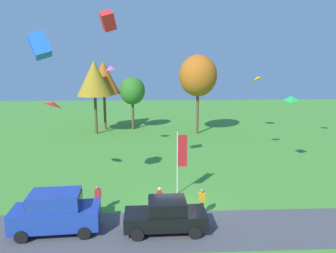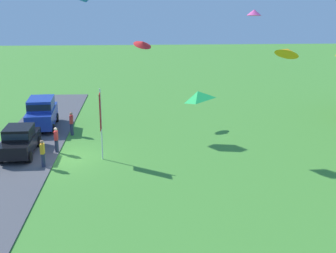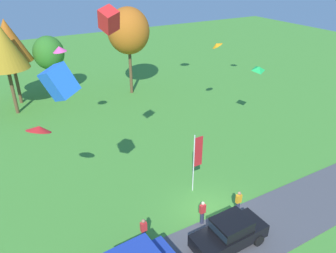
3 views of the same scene
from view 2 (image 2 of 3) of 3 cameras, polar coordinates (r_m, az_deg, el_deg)
The scene contains 12 objects.
ground_plane at distance 30.00m, azimuth -12.61°, elevation -3.78°, with size 120.00×120.00×0.00m, color #478E33.
pavement_strip at distance 30.55m, azimuth -17.50°, elevation -3.73°, with size 36.00×4.40×0.06m, color #4C4C51.
car_suv_mid_row at distance 36.30m, azimuth -15.16°, elevation 1.74°, with size 4.73×2.32×2.28m.
car_sedan_far_end at distance 30.89m, azimuth -17.63°, elevation -1.54°, with size 4.44×2.02×1.84m.
person_watching_sky at distance 28.45m, azimuth -15.03°, elevation -3.21°, with size 0.36×0.24×1.71m.
person_beside_suv at distance 34.22m, azimuth -11.68°, elevation 0.37°, with size 0.36×0.24×1.71m.
person_on_lawn at distance 30.74m, azimuth -13.46°, elevation -1.61°, with size 0.36×0.24×1.71m.
flag_banner at distance 28.30m, azimuth -8.22°, elevation 1.25°, with size 0.71×0.08×4.47m.
kite_delta_trailing_tail at distance 20.44m, azimuth 14.32°, elevation 8.84°, with size 1.02×1.02×0.26m, color orange.
kite_delta_near_flag at distance 36.64m, azimuth -3.11°, elevation 10.09°, with size 1.42×1.42×0.31m, color red.
kite_diamond_topmost at distance 18.25m, azimuth 3.64°, elevation 3.74°, with size 0.92×0.95×0.38m, color green.
kite_delta_mid_center at distance 34.01m, azimuth 10.45°, elevation 13.50°, with size 1.07×1.07×0.42m, color #EA4C9E.
Camera 2 is at (27.75, 5.03, 10.24)m, focal length 50.00 mm.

